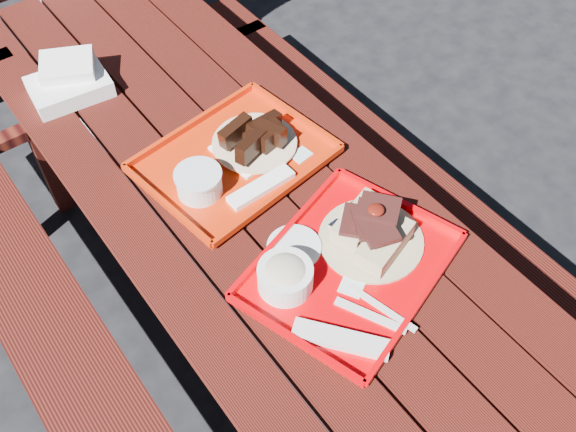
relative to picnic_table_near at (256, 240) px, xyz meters
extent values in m
plane|color=black|center=(0.00, 0.00, -0.56)|extent=(60.00, 60.00, 0.00)
cube|color=#4B160E|center=(-0.30, 0.00, 0.17)|extent=(0.14, 2.40, 0.04)
cube|color=#4B160E|center=(-0.15, 0.00, 0.17)|extent=(0.14, 2.40, 0.04)
cube|color=#4B160E|center=(0.00, 0.00, 0.17)|extent=(0.14, 2.40, 0.04)
cube|color=#4B160E|center=(0.15, 0.00, 0.17)|extent=(0.14, 2.40, 0.04)
cube|color=#4B160E|center=(0.30, 0.00, 0.17)|extent=(0.14, 2.40, 0.04)
cube|color=#4B160E|center=(-0.58, 0.00, -0.13)|extent=(0.25, 2.40, 0.04)
cube|color=#4B160E|center=(0.58, 0.00, -0.13)|extent=(0.25, 2.40, 0.04)
cube|color=#4B160E|center=(0.58, 0.84, -0.35)|extent=(0.06, 0.06, 0.42)
cube|color=#4B160E|center=(-0.30, 0.96, -0.19)|extent=(0.06, 0.06, 0.75)
cube|color=#4B160E|center=(0.30, 0.96, -0.19)|extent=(0.06, 0.06, 0.75)
cube|color=#4B160E|center=(0.00, 0.96, -0.13)|extent=(1.40, 0.06, 0.04)
cube|color=#DB0006|center=(0.05, -0.32, 0.20)|extent=(0.55, 0.49, 0.01)
cube|color=#DB0006|center=(0.00, -0.15, 0.21)|extent=(0.45, 0.15, 0.02)
cube|color=#DB0006|center=(0.11, -0.50, 0.21)|extent=(0.45, 0.15, 0.02)
cube|color=#DB0006|center=(0.27, -0.25, 0.21)|extent=(0.12, 0.35, 0.02)
cube|color=#DB0006|center=(-0.17, -0.39, 0.21)|extent=(0.12, 0.35, 0.02)
cylinder|color=tan|center=(0.14, -0.29, 0.21)|extent=(0.25, 0.25, 0.01)
cube|color=tan|center=(0.14, -0.34, 0.24)|extent=(0.17, 0.12, 0.05)
cube|color=tan|center=(0.14, -0.25, 0.24)|extent=(0.17, 0.12, 0.05)
ellipsoid|color=#56110A|center=(0.14, -0.29, 0.33)|extent=(0.04, 0.04, 0.02)
cylinder|color=white|center=(-0.10, -0.27, 0.23)|extent=(0.13, 0.13, 0.06)
ellipsoid|color=#C1B699|center=(-0.10, -0.27, 0.25)|extent=(0.11, 0.11, 0.05)
cylinder|color=white|center=(-0.02, -0.20, 0.21)|extent=(0.13, 0.13, 0.01)
cube|color=silver|center=(-0.09, -0.46, 0.21)|extent=(0.17, 0.20, 0.02)
cube|color=silver|center=(0.00, -0.45, 0.21)|extent=(0.09, 0.16, 0.01)
cube|color=silver|center=(0.04, -0.45, 0.21)|extent=(0.06, 0.18, 0.01)
cube|color=silver|center=(0.02, -0.37, 0.20)|extent=(0.07, 0.07, 0.00)
cube|color=red|center=(0.03, 0.13, 0.20)|extent=(0.51, 0.42, 0.01)
cube|color=red|center=(0.00, 0.31, 0.21)|extent=(0.46, 0.08, 0.02)
cube|color=red|center=(0.05, -0.05, 0.21)|extent=(0.46, 0.08, 0.02)
cube|color=red|center=(0.26, 0.16, 0.21)|extent=(0.06, 0.36, 0.02)
cube|color=red|center=(-0.20, 0.10, 0.21)|extent=(0.06, 0.36, 0.02)
cube|color=white|center=(0.08, 0.14, 0.21)|extent=(0.18, 0.18, 0.01)
cylinder|color=beige|center=(0.10, 0.14, 0.21)|extent=(0.23, 0.23, 0.01)
cylinder|color=silver|center=(-0.10, 0.09, 0.23)|extent=(0.12, 0.12, 0.06)
cylinder|color=silver|center=(-0.10, 0.09, 0.26)|extent=(0.12, 0.12, 0.01)
cube|color=silver|center=(0.03, 0.00, 0.21)|extent=(0.19, 0.05, 0.02)
cube|color=silver|center=(0.18, 0.03, 0.20)|extent=(0.06, 0.05, 0.00)
cube|color=white|center=(-0.20, 0.65, 0.22)|extent=(0.24, 0.18, 0.05)
cube|color=white|center=(-0.18, 0.68, 0.26)|extent=(0.19, 0.18, 0.04)
camera|label=1|loc=(-0.57, -0.91, 1.45)|focal=40.00mm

